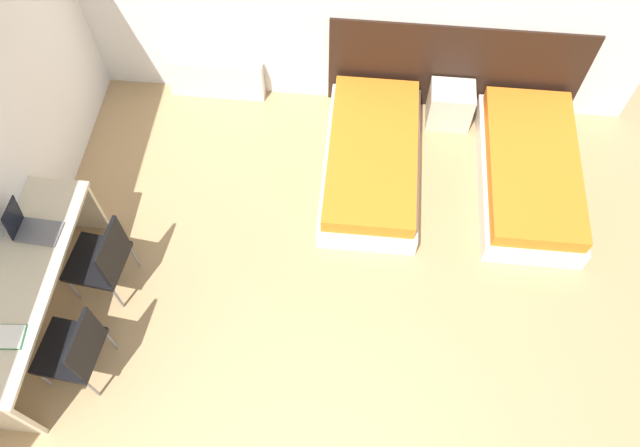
{
  "coord_description": "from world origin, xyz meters",
  "views": [
    {
      "loc": [
        0.26,
        -0.33,
        5.24
      ],
      "look_at": [
        0.0,
        2.41,
        0.55
      ],
      "focal_mm": 35.0,
      "sensor_mm": 36.0,
      "label": 1
    }
  ],
  "objects_px": {
    "chair_near_laptop": "(102,259)",
    "chair_near_notebook": "(75,349)",
    "bed_near_window": "(372,160)",
    "nightstand": "(450,105)",
    "bed_near_door": "(529,172)",
    "laptop": "(30,227)"
  },
  "relations": [
    {
      "from": "nightstand",
      "to": "bed_near_door",
      "type": "bearing_deg",
      "value": -44.37
    },
    {
      "from": "chair_near_laptop",
      "to": "chair_near_notebook",
      "type": "xyz_separation_m",
      "value": [
        0.0,
        -0.81,
        0.0
      ]
    },
    {
      "from": "chair_near_notebook",
      "to": "bed_near_window",
      "type": "bearing_deg",
      "value": 51.42
    },
    {
      "from": "bed_near_window",
      "to": "chair_near_notebook",
      "type": "distance_m",
      "value": 3.22
    },
    {
      "from": "bed_near_window",
      "to": "nightstand",
      "type": "height_order",
      "value": "nightstand"
    },
    {
      "from": "bed_near_window",
      "to": "nightstand",
      "type": "bearing_deg",
      "value": 44.37
    },
    {
      "from": "nightstand",
      "to": "laptop",
      "type": "bearing_deg",
      "value": -148.32
    },
    {
      "from": "bed_near_door",
      "to": "chair_near_laptop",
      "type": "distance_m",
      "value": 4.1
    },
    {
      "from": "chair_near_laptop",
      "to": "laptop",
      "type": "xyz_separation_m",
      "value": [
        -0.51,
        0.06,
        0.36
      ]
    },
    {
      "from": "bed_near_window",
      "to": "chair_near_notebook",
      "type": "relative_size",
      "value": 2.06
    },
    {
      "from": "bed_near_window",
      "to": "nightstand",
      "type": "relative_size",
      "value": 4.03
    },
    {
      "from": "bed_near_window",
      "to": "bed_near_door",
      "type": "distance_m",
      "value": 1.56
    },
    {
      "from": "laptop",
      "to": "bed_near_door",
      "type": "bearing_deg",
      "value": 21.08
    },
    {
      "from": "chair_near_laptop",
      "to": "bed_near_window",
      "type": "bearing_deg",
      "value": 39.86
    },
    {
      "from": "bed_near_window",
      "to": "chair_near_notebook",
      "type": "height_order",
      "value": "chair_near_notebook"
    },
    {
      "from": "nightstand",
      "to": "chair_near_notebook",
      "type": "xyz_separation_m",
      "value": [
        -3.03,
        -3.05,
        0.25
      ]
    },
    {
      "from": "nightstand",
      "to": "chair_near_laptop",
      "type": "relative_size",
      "value": 0.51
    },
    {
      "from": "bed_near_door",
      "to": "laptop",
      "type": "height_order",
      "value": "laptop"
    },
    {
      "from": "chair_near_notebook",
      "to": "chair_near_laptop",
      "type": "bearing_deg",
      "value": 96.01
    },
    {
      "from": "bed_near_window",
      "to": "bed_near_door",
      "type": "height_order",
      "value": "same"
    },
    {
      "from": "chair_near_laptop",
      "to": "nightstand",
      "type": "bearing_deg",
      "value": 43.04
    },
    {
      "from": "chair_near_laptop",
      "to": "chair_near_notebook",
      "type": "bearing_deg",
      "value": -83.43
    }
  ]
}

